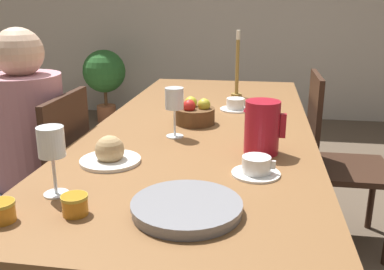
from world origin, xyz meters
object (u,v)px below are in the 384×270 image
at_px(person_seated, 23,146).
at_px(teacup_across, 236,105).
at_px(chair_person_side, 45,197).
at_px(wine_glass_juice, 51,146).
at_px(red_pitcher, 262,127).
at_px(jam_jar_amber, 1,210).
at_px(potted_plant, 104,74).
at_px(chair_opposite, 335,158).
at_px(wine_glass_water, 174,101).
at_px(jam_jar_red, 75,204).
at_px(teacup_near_person, 256,167).
at_px(fruit_bowl, 195,114).
at_px(serving_tray, 187,207).
at_px(candlestick_tall, 237,70).
at_px(bread_plate, 110,154).

xyz_separation_m(person_seated, teacup_across, (0.84, 0.50, 0.09)).
bearing_deg(chair_person_side, wine_glass_juice, -147.51).
xyz_separation_m(red_pitcher, jam_jar_amber, (-0.61, -0.59, -0.07)).
xyz_separation_m(jam_jar_amber, potted_plant, (-1.06, 3.52, -0.27)).
bearing_deg(person_seated, potted_plant, 13.88).
distance_m(chair_opposite, wine_glass_water, 1.04).
height_order(chair_opposite, jam_jar_red, chair_opposite).
bearing_deg(wine_glass_juice, teacup_across, 67.83).
height_order(red_pitcher, teacup_near_person, red_pitcher).
height_order(chair_opposite, red_pitcher, red_pitcher).
height_order(person_seated, jam_jar_amber, person_seated).
distance_m(person_seated, jam_jar_red, 0.83).
distance_m(chair_opposite, jam_jar_red, 1.56).
relative_size(chair_person_side, wine_glass_water, 4.75).
relative_size(red_pitcher, fruit_bowl, 1.09).
height_order(jam_jar_red, potted_plant, jam_jar_red).
height_order(serving_tray, candlestick_tall, candlestick_tall).
bearing_deg(wine_glass_juice, potted_plant, 108.35).
bearing_deg(teacup_across, potted_plant, 123.50).
relative_size(wine_glass_juice, jam_jar_red, 2.89).
height_order(chair_opposite, fruit_bowl, chair_opposite).
height_order(chair_opposite, teacup_across, chair_opposite).
relative_size(teacup_near_person, jam_jar_red, 2.23).
height_order(red_pitcher, wine_glass_juice, wine_glass_juice).
distance_m(chair_person_side, bread_plate, 0.56).
xyz_separation_m(jam_jar_red, fruit_bowl, (0.17, 0.86, 0.02)).
relative_size(person_seated, bread_plate, 5.92).
relative_size(teacup_near_person, bread_plate, 0.75).
height_order(chair_person_side, teacup_near_person, chair_person_side).
height_order(chair_person_side, red_pitcher, red_pitcher).
height_order(person_seated, candlestick_tall, person_seated).
height_order(person_seated, teacup_near_person, person_seated).
xyz_separation_m(serving_tray, jam_jar_amber, (-0.43, -0.11, 0.01)).
height_order(jam_jar_red, candlestick_tall, candlestick_tall).
relative_size(wine_glass_water, jam_jar_red, 2.91).
xyz_separation_m(chair_person_side, fruit_bowl, (0.59, 0.25, 0.32)).
distance_m(teacup_near_person, candlestick_tall, 1.15).
relative_size(teacup_across, candlestick_tall, 0.41).
height_order(person_seated, jam_jar_red, person_seated).
distance_m(teacup_near_person, serving_tray, 0.32).
relative_size(jam_jar_amber, jam_jar_red, 1.00).
height_order(teacup_across, jam_jar_red, teacup_across).
bearing_deg(serving_tray, teacup_across, 87.17).
relative_size(chair_person_side, potted_plant, 1.18).
relative_size(red_pitcher, teacup_near_person, 1.25).
bearing_deg(red_pitcher, wine_glass_water, 158.14).
bearing_deg(wine_glass_water, bread_plate, -116.78).
bearing_deg(wine_glass_water, serving_tray, -76.02).
xyz_separation_m(chair_person_side, jam_jar_red, (0.43, -0.61, 0.30)).
bearing_deg(jam_jar_red, fruit_bowl, 79.09).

